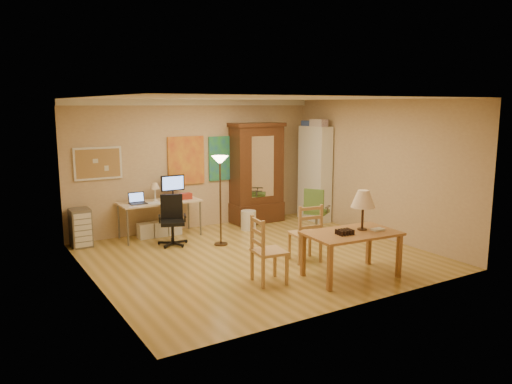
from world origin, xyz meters
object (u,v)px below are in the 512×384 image
armoire (257,179)px  bookshelf (315,174)px  computer_desk (161,215)px  office_chair_green (316,221)px  office_chair_black (173,232)px  dining_table (356,223)px

armoire → bookshelf: bearing=-22.5°
computer_desk → office_chair_green: size_ratio=1.70×
armoire → bookshelf: 1.33m
office_chair_black → office_chair_green: (2.85, -0.68, -0.00)m
bookshelf → armoire: bearing=157.5°
computer_desk → office_chair_black: 0.72m
office_chair_black → bookshelf: size_ratio=0.44×
dining_table → office_chair_green: dining_table is taller
office_chair_green → computer_desk: bearing=154.0°
dining_table → armoire: (0.57, 3.84, 0.13)m
dining_table → office_chair_black: size_ratio=1.57×
dining_table → office_chair_black: dining_table is taller
office_chair_green → armoire: (-0.54, 1.46, 0.71)m
computer_desk → office_chair_green: computer_desk is taller
computer_desk → dining_table: bearing=-65.4°
computer_desk → bookshelf: bearing=-6.9°
computer_desk → office_chair_black: bearing=-92.6°
dining_table → armoire: size_ratio=0.66×
bookshelf → dining_table: bearing=-118.3°
computer_desk → armoire: size_ratio=0.72×
office_chair_black → bookshelf: (3.54, 0.27, 0.81)m
armoire → bookshelf: (1.22, -0.51, 0.10)m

